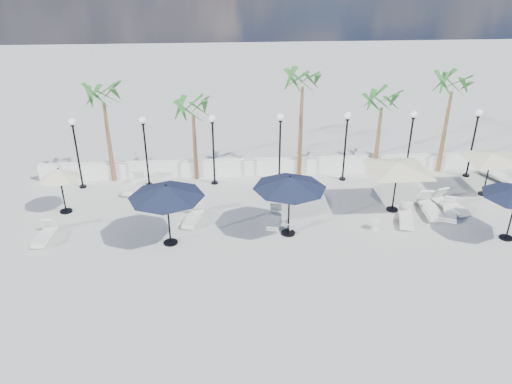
{
  "coord_description": "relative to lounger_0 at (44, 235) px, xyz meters",
  "views": [
    {
      "loc": [
        -2.94,
        -17.96,
        11.57
      ],
      "look_at": [
        -1.55,
        2.29,
        1.5
      ],
      "focal_mm": 35.0,
      "sensor_mm": 36.0,
      "label": 1
    }
  ],
  "objects": [
    {
      "name": "lamppost_0",
      "position": [
        0.38,
        5.25,
        2.27
      ],
      "size": [
        0.36,
        0.36,
        3.84
      ],
      "color": "black",
      "rests_on": "ground"
    },
    {
      "name": "lounger_4",
      "position": [
        16.27,
        0.43,
        0.02
      ],
      "size": [
        1.1,
        1.97,
        0.7
      ],
      "rotation": [
        0.0,
        0.0,
        -0.28
      ],
      "color": "silver",
      "rests_on": "ground"
    },
    {
      "name": "lounger_6",
      "position": [
        18.54,
        0.9,
        0.01
      ],
      "size": [
        1.24,
        1.92,
        0.69
      ],
      "rotation": [
        0.0,
        0.0,
        -0.39
      ],
      "color": "silver",
      "rests_on": "ground"
    },
    {
      "name": "lounger_2",
      "position": [
        6.41,
        1.17,
        0.01
      ],
      "size": [
        1.02,
        1.87,
        0.67
      ],
      "rotation": [
        0.0,
        0.0,
        -0.27
      ],
      "color": "silver",
      "rests_on": "ground"
    },
    {
      "name": "parasol_cream_sq_a",
      "position": [
        16.02,
        1.64,
        2.29
      ],
      "size": [
        5.52,
        5.52,
        2.71
      ],
      "color": "black",
      "rests_on": "ground"
    },
    {
      "name": "lounger_7",
      "position": [
        17.71,
        1.2,
        0.05
      ],
      "size": [
        0.79,
        2.17,
        0.8
      ],
      "rotation": [
        0.0,
        0.0,
        -0.04
      ],
      "color": "silver",
      "rests_on": "ground"
    },
    {
      "name": "lamppost_6",
      "position": [
        21.38,
        5.25,
        2.27
      ],
      "size": [
        0.36,
        0.36,
        3.84
      ],
      "color": "black",
      "rests_on": "ground"
    },
    {
      "name": "parasol_navy_mid",
      "position": [
        10.68,
        -0.22,
        2.3
      ],
      "size": [
        3.2,
        3.2,
        2.87
      ],
      "color": "black",
      "rests_on": "ground"
    },
    {
      "name": "palm_0",
      "position": [
        1.88,
        6.05,
        4.31
      ],
      "size": [
        2.6,
        2.6,
        5.5
      ],
      "color": "brown",
      "rests_on": "ground"
    },
    {
      "name": "parasol_navy_left",
      "position": [
        5.51,
        -0.66,
        2.27
      ],
      "size": [
        3.2,
        3.2,
        2.82
      ],
      "color": "black",
      "rests_on": "ground"
    },
    {
      "name": "side_table_2",
      "position": [
        14.66,
        -0.11,
        0.05
      ],
      "size": [
        0.46,
        0.46,
        0.45
      ],
      "color": "silver",
      "rests_on": "ground"
    },
    {
      "name": "side_table_1",
      "position": [
        10.8,
        -0.05,
        0.09
      ],
      "size": [
        0.52,
        0.52,
        0.51
      ],
      "color": "silver",
      "rests_on": "ground"
    },
    {
      "name": "palm_4",
      "position": [
        20.08,
        6.05,
        4.51
      ],
      "size": [
        2.6,
        2.6,
        5.7
      ],
      "color": "brown",
      "rests_on": "ground"
    },
    {
      "name": "palm_3",
      "position": [
        16.38,
        6.05,
        3.73
      ],
      "size": [
        2.6,
        2.6,
        4.9
      ],
      "color": "brown",
      "rests_on": "ground"
    },
    {
      "name": "lamppost_1",
      "position": [
        3.88,
        5.25,
        2.27
      ],
      "size": [
        0.36,
        0.36,
        3.84
      ],
      "color": "black",
      "rests_on": "ground"
    },
    {
      "name": "lounger_1",
      "position": [
        3.14,
        4.78,
        0.03
      ],
      "size": [
        1.06,
        2.11,
        0.76
      ],
      "rotation": [
        0.0,
        0.0,
        -0.21
      ],
      "color": "silver",
      "rests_on": "ground"
    },
    {
      "name": "lamppost_3",
      "position": [
        10.88,
        5.25,
        2.27
      ],
      "size": [
        0.36,
        0.36,
        3.84
      ],
      "color": "black",
      "rests_on": "ground"
    },
    {
      "name": "parasol_cream_sq_b",
      "position": [
        21.25,
        2.99,
        2.08
      ],
      "size": [
        4.96,
        4.96,
        2.48
      ],
      "color": "black",
      "rests_on": "ground"
    },
    {
      "name": "lounger_3",
      "position": [
        10.17,
        0.74,
        0.0
      ],
      "size": [
        0.92,
        1.83,
        0.66
      ],
      "rotation": [
        0.0,
        0.0,
        -0.21
      ],
      "color": "silver",
      "rests_on": "ground"
    },
    {
      "name": "palm_1",
      "position": [
        6.38,
        6.05,
        3.54
      ],
      "size": [
        2.6,
        2.6,
        4.7
      ],
      "color": "brown",
      "rests_on": "ground"
    },
    {
      "name": "palm_2",
      "position": [
        12.08,
        6.05,
        4.9
      ],
      "size": [
        2.6,
        2.6,
        6.1
      ],
      "color": "brown",
      "rests_on": "ground"
    },
    {
      "name": "lamppost_4",
      "position": [
        14.38,
        5.25,
        2.27
      ],
      "size": [
        0.36,
        0.36,
        3.84
      ],
      "color": "black",
      "rests_on": "ground"
    },
    {
      "name": "lamppost_2",
      "position": [
        7.38,
        5.25,
        2.27
      ],
      "size": [
        0.36,
        0.36,
        3.84
      ],
      "color": "black",
      "rests_on": "ground"
    },
    {
      "name": "lounger_5",
      "position": [
        18.84,
        1.51,
        0.04
      ],
      "size": [
        1.23,
        2.17,
        0.77
      ],
      "rotation": [
        0.0,
        0.0,
        0.29
      ],
      "color": "silver",
      "rests_on": "ground"
    },
    {
      "name": "lamppost_5",
      "position": [
        17.88,
        5.25,
        2.27
      ],
      "size": [
        0.36,
        0.36,
        3.84
      ],
      "color": "black",
      "rests_on": "ground"
    },
    {
      "name": "balustrade",
      "position": [
        10.88,
        6.25,
        0.25
      ],
      "size": [
        26.0,
        0.3,
        1.01
      ],
      "color": "white",
      "rests_on": "ground"
    },
    {
      "name": "parasol_cream_small",
      "position": [
        0.23,
        2.54,
        1.77
      ],
      "size": [
        1.89,
        1.89,
        2.33
      ],
      "color": "black",
      "rests_on": "ground"
    },
    {
      "name": "ground",
      "position": [
        10.88,
        -1.25,
        -0.22
      ],
      "size": [
        100.0,
        100.0,
        0.0
      ],
      "primitive_type": "plane",
      "color": "#AEAEA8",
      "rests_on": "ground"
    },
    {
      "name": "lounger_8",
      "position": [
        22.87,
        4.8,
        0.04
      ],
      "size": [
        1.4,
        2.14,
        0.77
      ],
      "rotation": [
        0.0,
        0.0,
        0.4
      ],
      "color": "silver",
      "rests_on": "ground"
    },
    {
      "name": "lounger_0",
      "position": [
        0.0,
        0.0,
        0.0
      ],
      "size": [
        0.69,
        1.78,
        0.65
      ],
      "rotation": [
        0.0,
        0.0,
        -0.07
      ],
      "color": "silver",
      "rests_on": "ground"
    },
    {
      "name": "side_table_0",
      "position": [
        4.61,
        2.5,
        0.05
      ],
      "size": [
        0.47,
        0.47,
        0.45
      ],
      "color": "silver",
      "rests_on": "ground"
    }
  ]
}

